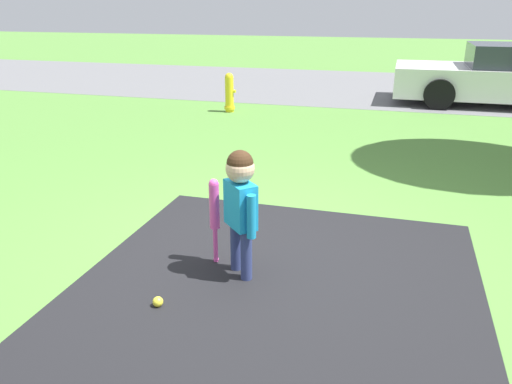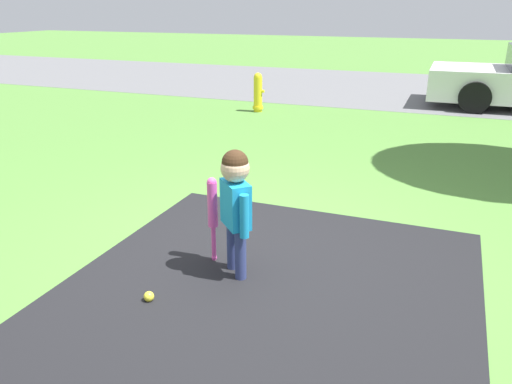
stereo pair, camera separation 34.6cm
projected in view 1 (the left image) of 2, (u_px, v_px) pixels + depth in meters
ground_plane at (257, 251)px, 4.13m from camera, size 60.00×60.00×0.00m
street_strip at (360, 86)px, 12.50m from camera, size 40.00×6.00×0.01m
child at (240, 196)px, 3.55m from camera, size 0.30×0.30×0.97m
baseball_bat at (214, 209)px, 3.79m from camera, size 0.08×0.08×0.69m
sports_ball at (158, 302)px, 3.35m from camera, size 0.07×0.07×0.07m
fire_hydrant at (229, 93)px, 9.39m from camera, size 0.22×0.20×0.73m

